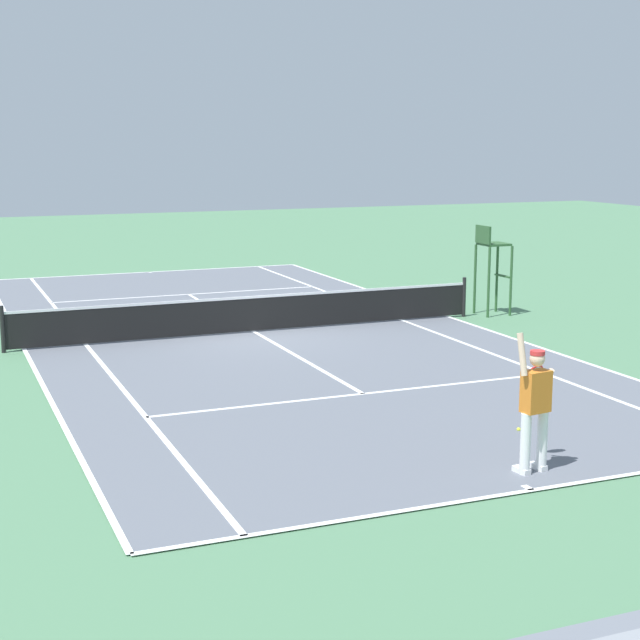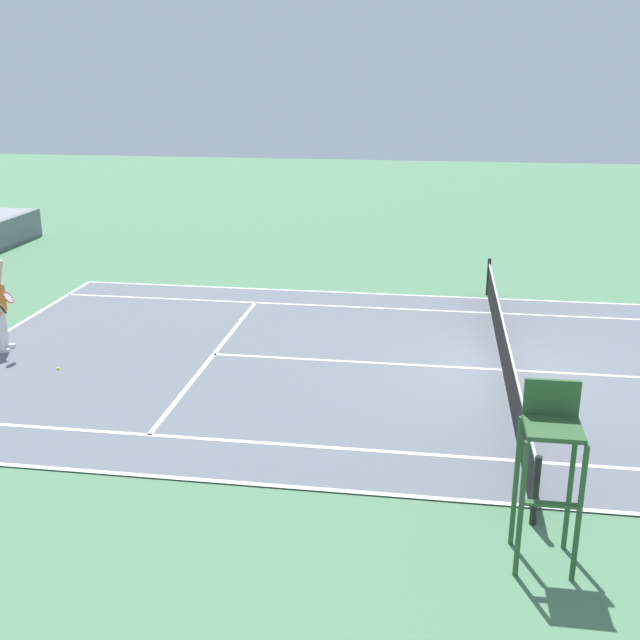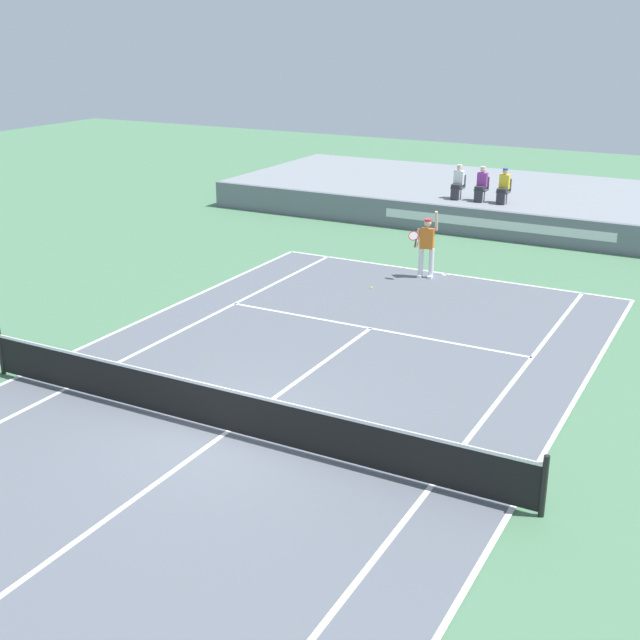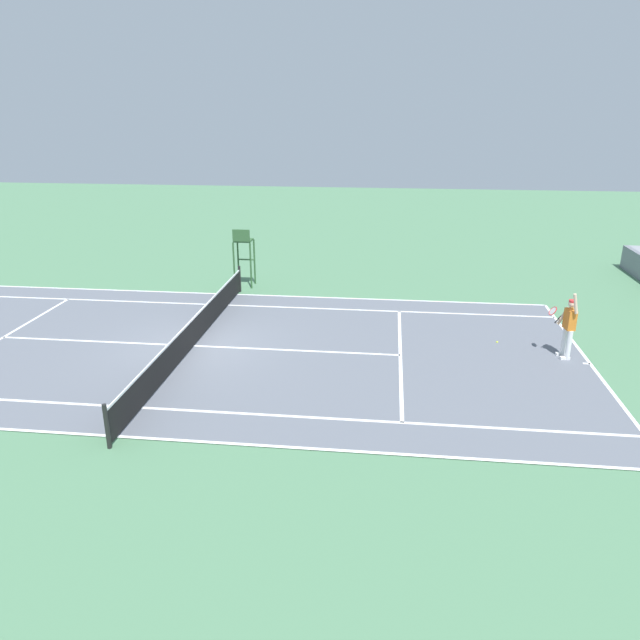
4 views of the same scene
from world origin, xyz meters
name	(u,v)px [view 4 (image 4 of 4)]	position (x,y,z in m)	size (l,w,h in m)	color
ground_plane	(194,347)	(0.00, 0.00, 0.00)	(80.00, 80.00, 0.00)	#4C7A56
court	(194,346)	(0.00, 0.00, 0.01)	(11.08, 23.88, 0.03)	slate
net	(193,331)	(0.00, 0.00, 0.52)	(11.98, 0.10, 1.07)	black
tennis_player	(568,326)	(-0.43, 11.26, 0.99)	(0.75, 0.71, 2.08)	white
tennis_ball	(497,342)	(-1.40, 9.47, 0.03)	(0.07, 0.07, 0.07)	#D1E533
umpire_chair	(243,250)	(-6.76, 0.00, 1.56)	(0.77, 0.77, 2.44)	#2D562D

